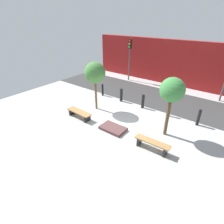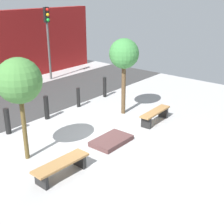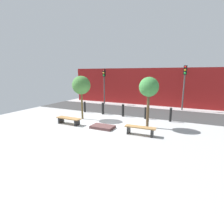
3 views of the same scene
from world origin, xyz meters
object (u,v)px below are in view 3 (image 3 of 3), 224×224
object	(u,v)px
traffic_light_west	(104,80)
bollard_center	(123,110)
traffic_light_mid_west	(184,80)
planter_bed	(103,127)
bollard_right	(145,113)
bollard_far_left	(85,107)
bollard_left	(103,108)
tree_behind_right_bench	(149,88)
tree_behind_left_bench	(81,86)
bollard_far_right	(171,115)
bench_left	(69,120)
bench_right	(140,129)

from	to	relation	value
traffic_light_west	bollard_center	bearing A→B (deg)	-48.17
traffic_light_west	traffic_light_mid_west	size ratio (longest dim) A/B	0.94
planter_bed	bollard_right	xyz separation A→B (m)	(1.74, 3.28, 0.35)
bollard_far_left	traffic_light_west	size ratio (longest dim) A/B	0.24
bollard_center	planter_bed	bearing A→B (deg)	-90.00
bollard_left	bollard_right	xyz separation A→B (m)	(3.48, 0.00, -0.04)
bollard_left	tree_behind_right_bench	bearing A→B (deg)	-25.30
tree_behind_left_bench	bollard_far_right	size ratio (longest dim) A/B	3.20
bench_left	tree_behind_right_bench	distance (m)	5.42
traffic_light_mid_west	tree_behind_right_bench	bearing A→B (deg)	-103.71
traffic_light_west	traffic_light_mid_west	world-z (taller)	traffic_light_mid_west
planter_bed	bollard_far_left	distance (m)	4.80
tree_behind_left_bench	traffic_light_mid_west	world-z (taller)	traffic_light_mid_west
bollard_left	bollard_center	size ratio (longest dim) A/B	1.00
tree_behind_right_bench	bollard_far_right	size ratio (longest dim) A/B	3.17
bollard_left	traffic_light_west	bearing A→B (deg)	116.46
bench_left	bollard_far_left	xyz separation A→B (m)	(-1.10, 3.48, 0.14)
bollard_far_left	traffic_light_mid_west	world-z (taller)	traffic_light_mid_west
bench_right	bollard_far_right	xyz separation A→B (m)	(1.10, 3.48, 0.15)
bollard_far_left	bollard_far_right	size ratio (longest dim) A/B	0.94
tree_behind_left_bench	tree_behind_right_bench	xyz separation A→B (m)	(4.76, -0.00, 0.01)
tree_behind_right_bench	traffic_light_mid_west	world-z (taller)	traffic_light_mid_west
traffic_light_west	bollard_far_left	bearing A→B (deg)	-84.26
planter_bed	bollard_right	distance (m)	3.73
bench_left	traffic_light_mid_west	distance (m)	10.35
tree_behind_right_bench	traffic_light_mid_west	xyz separation A→B (m)	(1.54, 6.33, 0.27)
tree_behind_right_bench	bollard_right	distance (m)	2.85
bench_right	tree_behind_left_bench	size ratio (longest dim) A/B	0.54
bench_left	traffic_light_west	size ratio (longest dim) A/B	0.46
planter_bed	traffic_light_mid_west	distance (m)	8.99
tree_behind_right_bench	traffic_light_west	size ratio (longest dim) A/B	0.83
bench_right	bollard_center	xyz separation A→B (m)	(-2.38, 3.48, 0.13)
bench_right	traffic_light_west	xyz separation A→B (m)	(-6.30, 7.86, 2.20)
bench_left	bollard_center	bearing A→B (deg)	57.41
bollard_far_left	planter_bed	bearing A→B (deg)	-43.24
bench_right	traffic_light_mid_west	world-z (taller)	traffic_light_mid_west
bollard_left	bench_right	bearing A→B (deg)	-40.14
tree_behind_left_bench	bollard_right	size ratio (longest dim) A/B	3.60
tree_behind_left_bench	bollard_center	distance (m)	3.63
bench_right	traffic_light_west	distance (m)	10.31
bollard_center	bench_right	bearing A→B (deg)	-55.60
bench_right	traffic_light_mid_west	size ratio (longest dim) A/B	0.42
tree_behind_left_bench	tree_behind_right_bench	size ratio (longest dim) A/B	1.01
bench_left	traffic_light_west	distance (m)	8.31
bench_left	traffic_light_mid_west	world-z (taller)	traffic_light_mid_west
bollard_left	traffic_light_west	distance (m)	5.32
bollard_far_right	bollard_center	bearing A→B (deg)	180.00
planter_bed	bollard_left	size ratio (longest dim) A/B	1.46
bollard_left	bollard_far_left	bearing A→B (deg)	180.00
tree_behind_right_bench	bench_right	bearing A→B (deg)	-90.00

